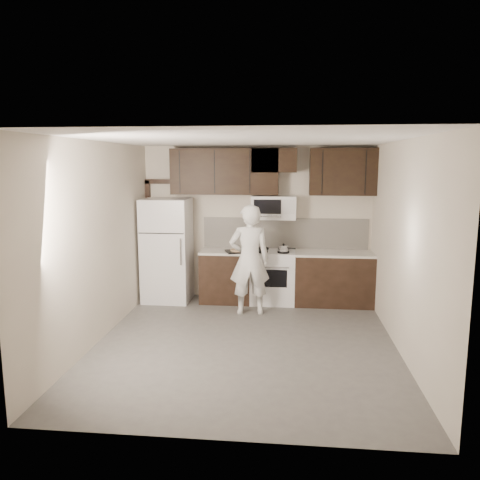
% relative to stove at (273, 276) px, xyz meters
% --- Properties ---
extents(floor, '(4.50, 4.50, 0.00)m').
position_rel_stove_xyz_m(floor, '(-0.30, -1.94, -0.46)').
color(floor, '#514F4C').
rests_on(floor, ground).
extents(back_wall, '(4.00, 0.00, 4.00)m').
position_rel_stove_xyz_m(back_wall, '(-0.30, 0.31, 0.89)').
color(back_wall, '#BDB1A0').
rests_on(back_wall, ground).
extents(ceiling, '(4.50, 4.50, 0.00)m').
position_rel_stove_xyz_m(ceiling, '(-0.30, -1.94, 2.24)').
color(ceiling, white).
rests_on(ceiling, back_wall).
extents(counter_run, '(2.95, 0.64, 0.91)m').
position_rel_stove_xyz_m(counter_run, '(0.30, 0.00, -0.00)').
color(counter_run, black).
rests_on(counter_run, floor).
extents(stove, '(0.76, 0.66, 0.94)m').
position_rel_stove_xyz_m(stove, '(0.00, 0.00, 0.00)').
color(stove, silver).
rests_on(stove, floor).
extents(backsplash, '(2.90, 0.02, 0.54)m').
position_rel_stove_xyz_m(backsplash, '(0.20, 0.30, 0.72)').
color(backsplash, beige).
rests_on(backsplash, counter_run).
extents(upper_cabinets, '(3.48, 0.35, 0.78)m').
position_rel_stove_xyz_m(upper_cabinets, '(-0.09, 0.14, 1.82)').
color(upper_cabinets, black).
rests_on(upper_cabinets, back_wall).
extents(microwave, '(0.76, 0.42, 0.40)m').
position_rel_stove_xyz_m(microwave, '(-0.00, 0.12, 1.19)').
color(microwave, silver).
rests_on(microwave, upper_cabinets).
extents(refrigerator, '(0.80, 0.76, 1.80)m').
position_rel_stove_xyz_m(refrigerator, '(-1.85, -0.05, 0.44)').
color(refrigerator, silver).
rests_on(refrigerator, floor).
extents(door_trim, '(0.50, 0.08, 2.12)m').
position_rel_stove_xyz_m(door_trim, '(-2.22, 0.27, 0.79)').
color(door_trim, black).
rests_on(door_trim, floor).
extents(saucepan, '(0.29, 0.17, 0.16)m').
position_rel_stove_xyz_m(saucepan, '(0.18, -0.15, 0.52)').
color(saucepan, silver).
rests_on(saucepan, stove).
extents(baking_tray, '(0.52, 0.45, 0.02)m').
position_rel_stove_xyz_m(baking_tray, '(-0.57, -0.15, 0.46)').
color(baking_tray, black).
rests_on(baking_tray, counter_run).
extents(pizza, '(0.37, 0.37, 0.02)m').
position_rel_stove_xyz_m(pizza, '(-0.57, -0.15, 0.48)').
color(pizza, beige).
rests_on(pizza, baking_tray).
extents(person, '(0.71, 0.53, 1.77)m').
position_rel_stove_xyz_m(person, '(-0.35, -0.66, 0.42)').
color(person, silver).
rests_on(person, floor).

